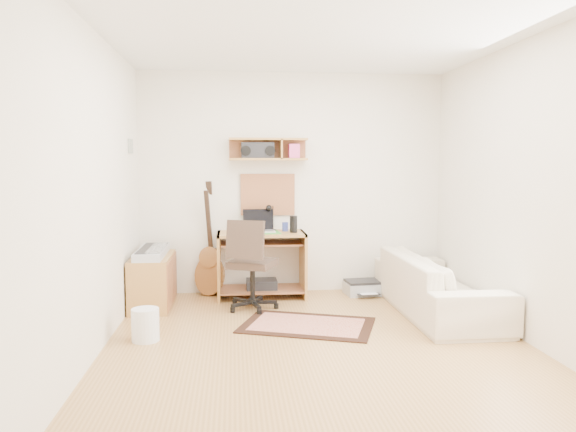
{
  "coord_description": "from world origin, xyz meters",
  "views": [
    {
      "loc": [
        -0.7,
        -4.56,
        1.53
      ],
      "look_at": [
        -0.15,
        1.05,
        1.0
      ],
      "focal_mm": 34.56,
      "sensor_mm": 36.0,
      "label": 1
    }
  ],
  "objects": [
    {
      "name": "back_wall",
      "position": [
        0.0,
        2.0,
        1.3
      ],
      "size": [
        3.6,
        0.01,
        2.6
      ],
      "primitive_type": "cube",
      "color": "white",
      "rests_on": "ground"
    },
    {
      "name": "cork_board",
      "position": [
        -0.3,
        1.98,
        1.17
      ],
      "size": [
        0.64,
        0.03,
        0.49
      ],
      "primitive_type": "cube",
      "color": "tan",
      "rests_on": "back_wall"
    },
    {
      "name": "guitar",
      "position": [
        -0.99,
        1.86,
        0.67
      ],
      "size": [
        0.41,
        0.33,
        1.34
      ],
      "primitive_type": null,
      "rotation": [
        0.0,
        0.0,
        -0.36
      ],
      "color": "#9C6230",
      "rests_on": "floor"
    },
    {
      "name": "rug",
      "position": [
        -0.02,
        0.53,
        0.01
      ],
      "size": [
        1.41,
        1.17,
        0.02
      ],
      "primitive_type": "cube",
      "rotation": [
        0.0,
        0.0,
        -0.34
      ],
      "color": "#D4AE8E",
      "rests_on": "floor"
    },
    {
      "name": "wall_photo",
      "position": [
        -1.79,
        1.5,
        1.72
      ],
      "size": [
        0.02,
        0.2,
        0.15
      ],
      "primitive_type": "cube",
      "color": "#4C8CBF",
      "rests_on": "left_wall"
    },
    {
      "name": "desk_lamp",
      "position": [
        -0.25,
        1.87,
        0.9
      ],
      "size": [
        0.1,
        0.1,
        0.3
      ],
      "primitive_type": null,
      "color": "black",
      "rests_on": "desk"
    },
    {
      "name": "wall_shelf",
      "position": [
        -0.3,
        1.88,
        1.7
      ],
      "size": [
        0.9,
        0.25,
        0.26
      ],
      "primitive_type": "cube",
      "color": "#B78240",
      "rests_on": "back_wall"
    },
    {
      "name": "task_chair",
      "position": [
        -0.51,
        1.19,
        0.49
      ],
      "size": [
        0.65,
        0.65,
        0.97
      ],
      "primitive_type": null,
      "rotation": [
        0.0,
        0.0,
        -0.39
      ],
      "color": "#362920",
      "rests_on": "floor"
    },
    {
      "name": "cabinet",
      "position": [
        -1.58,
        1.43,
        0.28
      ],
      "size": [
        0.4,
        0.9,
        0.55
      ],
      "primitive_type": "cube",
      "color": "#B78240",
      "rests_on": "floor"
    },
    {
      "name": "pencil_cup",
      "position": [
        -0.11,
        1.83,
        0.8
      ],
      "size": [
        0.07,
        0.07,
        0.1
      ],
      "primitive_type": "cylinder",
      "color": "#3848A8",
      "rests_on": "desk"
    },
    {
      "name": "right_wall",
      "position": [
        1.8,
        0.0,
        1.3
      ],
      "size": [
        0.01,
        4.0,
        2.6
      ],
      "primitive_type": "cube",
      "color": "white",
      "rests_on": "ground"
    },
    {
      "name": "laptop",
      "position": [
        -0.42,
        1.71,
        0.88
      ],
      "size": [
        0.37,
        0.37,
        0.27
      ],
      "primitive_type": null,
      "rotation": [
        0.0,
        0.0,
        0.07
      ],
      "color": "silver",
      "rests_on": "desk"
    },
    {
      "name": "ceiling",
      "position": [
        0.0,
        0.0,
        2.6
      ],
      "size": [
        3.6,
        4.0,
        0.01
      ],
      "primitive_type": "cube",
      "color": "white",
      "rests_on": "ground"
    },
    {
      "name": "music_keyboard",
      "position": [
        -1.58,
        1.43,
        0.59
      ],
      "size": [
        0.28,
        0.9,
        0.08
      ],
      "primitive_type": "cube",
      "color": "#B2B5BA",
      "rests_on": "cabinet"
    },
    {
      "name": "sofa",
      "position": [
        1.38,
        0.88,
        0.4
      ],
      "size": [
        0.59,
        2.02,
        0.79
      ],
      "primitive_type": "imported",
      "rotation": [
        0.0,
        0.0,
        1.57
      ],
      "color": "beige",
      "rests_on": "floor"
    },
    {
      "name": "desk",
      "position": [
        -0.39,
        1.73,
        0.38
      ],
      "size": [
        1.0,
        0.55,
        0.75
      ],
      "primitive_type": null,
      "color": "#B78240",
      "rests_on": "floor"
    },
    {
      "name": "speaker",
      "position": [
        -0.03,
        1.68,
        0.85
      ],
      "size": [
        0.09,
        0.09,
        0.19
      ],
      "primitive_type": "cylinder",
      "color": "black",
      "rests_on": "desk"
    },
    {
      "name": "waste_basket",
      "position": [
        -1.47,
        0.22,
        0.14
      ],
      "size": [
        0.27,
        0.27,
        0.28
      ],
      "primitive_type": "cylinder",
      "rotation": [
        0.0,
        0.0,
        0.14
      ],
      "color": "white",
      "rests_on": "floor"
    },
    {
      "name": "floor",
      "position": [
        0.0,
        0.0,
        -0.01
      ],
      "size": [
        3.6,
        4.0,
        0.01
      ],
      "primitive_type": "cube",
      "color": "#B2834A",
      "rests_on": "ground"
    },
    {
      "name": "printer",
      "position": [
        0.81,
        1.73,
        0.09
      ],
      "size": [
        0.45,
        0.36,
        0.16
      ],
      "primitive_type": "cube",
      "rotation": [
        0.0,
        0.0,
        0.09
      ],
      "color": "#A5A8AA",
      "rests_on": "floor"
    },
    {
      "name": "left_wall",
      "position": [
        -1.8,
        0.0,
        1.3
      ],
      "size": [
        0.01,
        4.0,
        2.6
      ],
      "primitive_type": "cube",
      "color": "white",
      "rests_on": "ground"
    },
    {
      "name": "boombox",
      "position": [
        -0.42,
        1.87,
        1.68
      ],
      "size": [
        0.37,
        0.17,
        0.19
      ],
      "primitive_type": "cube",
      "color": "black",
      "rests_on": "wall_shelf"
    }
  ]
}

